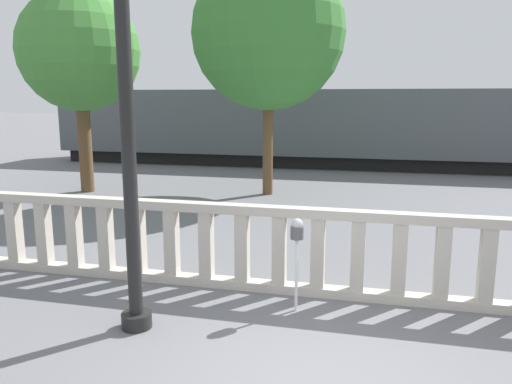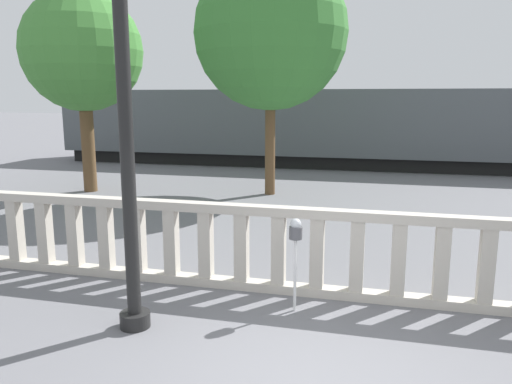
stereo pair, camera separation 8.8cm
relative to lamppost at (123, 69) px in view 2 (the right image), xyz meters
The scene contains 6 objects.
balustrade 3.96m from the lamppost, 33.64° to the left, with size 13.23×0.24×1.35m.
lamppost is the anchor object (origin of this frame).
parking_meter 3.12m from the lamppost, 27.53° to the left, with size 0.18×0.18×1.34m.
train_near 16.64m from the lamppost, 80.92° to the left, with size 27.36×3.18×3.89m.
tree_left 10.41m from the lamppost, 125.27° to the left, with size 3.68×3.68×6.21m.
tree_right 9.50m from the lamppost, 91.71° to the left, with size 4.54×4.54×7.11m.
Camera 2 is at (0.57, -4.65, 2.97)m, focal length 35.00 mm.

